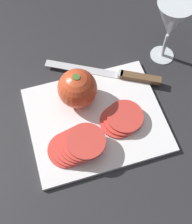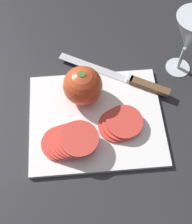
{
  "view_description": "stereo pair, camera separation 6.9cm",
  "coord_description": "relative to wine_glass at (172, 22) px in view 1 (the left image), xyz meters",
  "views": [
    {
      "loc": [
        -0.04,
        -0.35,
        0.64
      ],
      "look_at": [
        0.06,
        -0.03,
        0.04
      ],
      "focal_mm": 50.0,
      "sensor_mm": 36.0,
      "label": 1
    },
    {
      "loc": [
        0.03,
        -0.36,
        0.64
      ],
      "look_at": [
        0.06,
        -0.03,
        0.04
      ],
      "focal_mm": 50.0,
      "sensor_mm": 36.0,
      "label": 2
    }
  ],
  "objects": [
    {
      "name": "whole_tomato",
      "position": [
        -0.25,
        -0.07,
        -0.06
      ],
      "size": [
        0.09,
        0.09,
        0.09
      ],
      "color": "#DB4C28",
      "rests_on": "cutting_board"
    },
    {
      "name": "tomato_slice_stack_near",
      "position": [
        -0.17,
        -0.16,
        -0.1
      ],
      "size": [
        0.1,
        0.09,
        0.02
      ],
      "color": "#D63D33",
      "rests_on": "cutting_board"
    },
    {
      "name": "knife",
      "position": [
        -0.12,
        -0.04,
        -0.1
      ],
      "size": [
        0.26,
        0.16,
        0.01
      ],
      "rotation": [
        0.0,
        0.0,
        2.64
      ],
      "color": "silver",
      "rests_on": "cutting_board"
    },
    {
      "name": "cutting_board",
      "position": [
        -0.22,
        -0.13,
        -0.11
      ],
      "size": [
        0.3,
        0.25,
        0.01
      ],
      "color": "white",
      "rests_on": "ground_plane"
    },
    {
      "name": "ground_plane",
      "position": [
        -0.28,
        -0.1,
        -0.12
      ],
      "size": [
        3.0,
        3.0,
        0.0
      ],
      "primitive_type": "plane",
      "color": "#28282B"
    },
    {
      "name": "tomato_slice_stack_far",
      "position": [
        -0.28,
        -0.19,
        -0.09
      ],
      "size": [
        0.13,
        0.09,
        0.04
      ],
      "color": "#D63D33",
      "rests_on": "cutting_board"
    },
    {
      "name": "wine_glass",
      "position": [
        0.0,
        0.0,
        0.0
      ],
      "size": [
        0.08,
        0.08,
        0.17
      ],
      "color": "silver",
      "rests_on": "ground_plane"
    }
  ]
}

